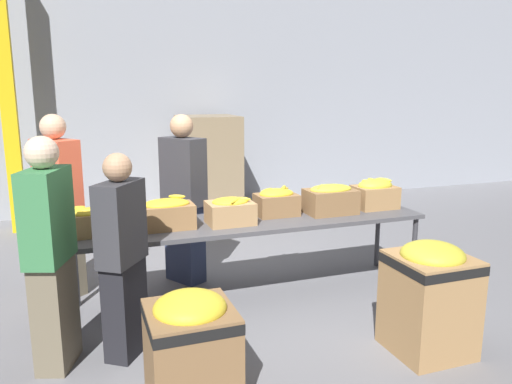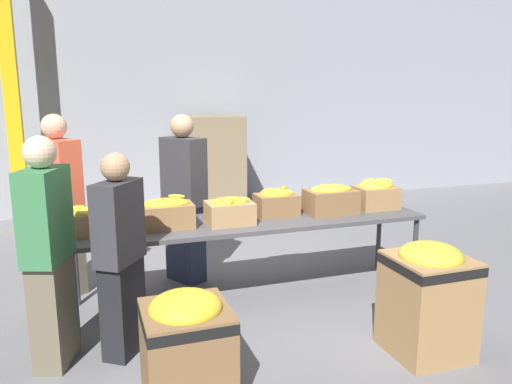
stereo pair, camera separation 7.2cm
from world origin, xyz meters
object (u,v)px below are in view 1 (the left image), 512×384
Objects in this scene: support_pillar at (7,87)px; banana_box_2 at (230,211)px; banana_box_1 at (167,213)px; volunteer_3 at (123,258)px; pallet_stack_0 at (209,166)px; banana_box_3 at (277,202)px; volunteer_0 at (59,207)px; sorting_table at (253,224)px; donation_bin_0 at (191,344)px; volunteer_1 at (51,256)px; donation_bin_1 at (430,294)px; banana_box_4 at (330,199)px; volunteer_2 at (184,200)px; banana_box_5 at (375,193)px; banana_box_0 at (94,221)px.

banana_box_2 is at bearing -57.46° from support_pillar.
banana_box_1 reaches higher than banana_box_2.
volunteer_3 is 4.35m from pallet_stack_0.
volunteer_0 is (-2.00, 0.60, -0.03)m from banana_box_3.
sorting_table is 4.56× the size of donation_bin_0.
banana_box_3 reaches higher than donation_bin_0.
volunteer_1 is at bearing -35.95° from volunteer_0.
support_pillar is at bearing 50.09° from volunteer_3.
pallet_stack_0 is (-0.49, 4.74, 0.31)m from donation_bin_1.
banana_box_2 is at bearing -177.60° from banana_box_4.
volunteer_3 reaches higher than banana_box_3.
volunteer_2 is at bearing -55.26° from support_pillar.
banana_box_2 is 1.66m from volunteer_0.
volunteer_0 is at bearing 110.57° from donation_bin_0.
support_pillar is (-2.35, 3.26, 1.28)m from sorting_table.
banana_box_1 is 2.17m from banana_box_5.
volunteer_2 is at bearing 154.53° from banana_box_4.
donation_bin_1 is at bearing -50.08° from banana_box_2.
volunteer_0 is 1.38m from volunteer_1.
sorting_table reaches higher than donation_bin_0.
banana_box_3 is 0.82× the size of banana_box_4.
volunteer_1 is at bearing -118.45° from pallet_stack_0.
volunteer_3 is (-0.45, -0.69, -0.14)m from banana_box_1.
volunteer_0 reaches higher than sorting_table.
volunteer_3 is at bearing -59.59° from volunteer_2.
support_pillar reaches higher than donation_bin_1.
donation_bin_1 is at bearing -0.00° from donation_bin_0.
support_pillar reaches higher than banana_box_2.
volunteer_3 reaches higher than banana_box_1.
banana_box_4 is at bearing 39.29° from donation_bin_0.
banana_box_2 is 1.63m from volunteer_1.
volunteer_2 is 0.43× the size of support_pillar.
donation_bin_0 is at bearing -122.71° from sorting_table.
banana_box_1 reaches higher than banana_box_0.
banana_box_2 is 1.04× the size of banana_box_3.
banana_box_1 is 0.30× the size of pallet_stack_0.
volunteer_3 is at bearing -76.52° from banana_box_0.
sorting_table is 4.21m from support_pillar.
volunteer_3 is (0.17, -0.69, -0.12)m from banana_box_0.
volunteer_2 reaches higher than volunteer_3.
support_pillar reaches higher than banana_box_0.
banana_box_1 is 1.15m from volunteer_1.
donation_bin_1 is (1.72, -1.42, -0.44)m from banana_box_1.
donation_bin_1 is 4.77m from pallet_stack_0.
banana_box_1 is 1.10m from banana_box_3.
banana_box_2 is (-0.24, -0.06, 0.17)m from sorting_table.
volunteer_0 is (-0.90, 0.71, -0.03)m from banana_box_1.
banana_box_5 is at bearing 5.82° from banana_box_4.
sorting_table is 1.37m from banana_box_5.
volunteer_1 is at bearing -81.20° from support_pillar.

